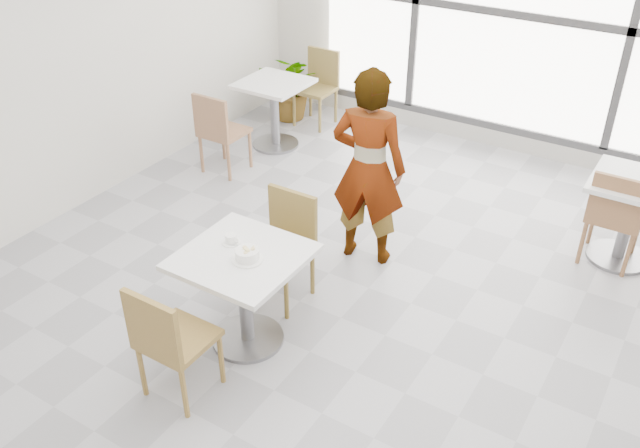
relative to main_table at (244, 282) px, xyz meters
The scene contains 16 objects.
floor 0.89m from the main_table, 51.63° to the left, with size 7.00×7.00×0.00m, color #9E9EA5.
wall_back 4.21m from the main_table, 83.70° to the left, with size 6.00×6.00×0.00m, color silver.
wall_left 2.79m from the main_table, 167.47° to the left, with size 7.00×7.00×0.00m, color silver.
window 4.14m from the main_table, 83.60° to the left, with size 4.60×0.07×2.52m.
main_table is the anchor object (origin of this frame).
chair_near 0.69m from the main_table, 95.86° to the right, with size 0.42×0.42×0.87m.
chair_far 0.62m from the main_table, 97.34° to the left, with size 0.42×0.42×0.87m.
oatmeal_bowl 0.28m from the main_table, 22.01° to the right, with size 0.21×0.21×0.09m.
coffee_cup 0.30m from the main_table, 152.93° to the left, with size 0.16×0.13×0.07m.
person 1.45m from the main_table, 82.09° to the left, with size 0.61×0.40×1.67m, color black.
bg_table_left 3.26m from the main_table, 121.68° to the left, with size 0.70×0.70×0.75m.
bg_table_right 3.23m from the main_table, 50.63° to the left, with size 0.70×0.70×0.75m.
bg_chair_left_near 2.65m from the main_table, 133.02° to the left, with size 0.42×0.42×0.87m.
bg_chair_left_far 3.96m from the main_table, 114.69° to the left, with size 0.42×0.42×0.87m.
bg_chair_right_near 3.06m from the main_table, 50.14° to the left, with size 0.42×0.42×0.87m.
plant_left 4.04m from the main_table, 119.37° to the left, with size 0.74×0.64×0.82m, color #5E8A4C.
Camera 1 is at (1.97, -3.44, 3.33)m, focal length 38.06 mm.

